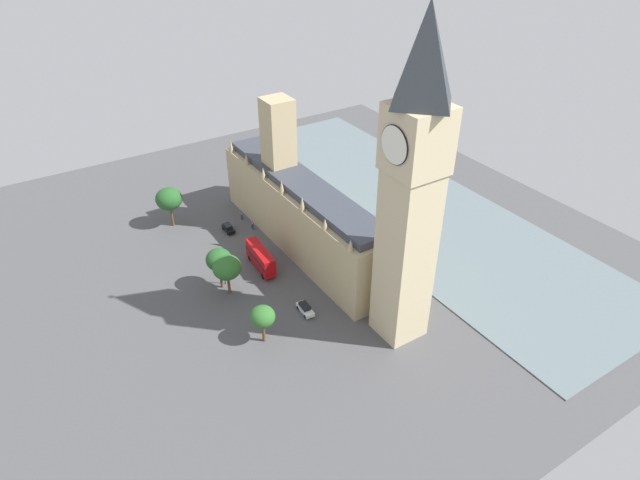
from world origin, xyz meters
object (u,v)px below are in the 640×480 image
parliament_building (300,209)px  plane_tree_opposite_hall (219,260)px  clock_tower (412,185)px  pedestrian_corner (242,217)px  plane_tree_midblock (169,199)px  pedestrian_kerbside (253,226)px  car_black_by_river_gate (228,228)px  plane_tree_trailing (262,317)px  street_lamp_far_end (223,267)px  car_white_near_tower (305,309)px  double_decker_bus_under_trees (261,258)px  plane_tree_leading (227,268)px

parliament_building → plane_tree_opposite_hall: size_ratio=6.08×
clock_tower → pedestrian_corner: bearing=-82.1°
plane_tree_opposite_hall → plane_tree_midblock: (0.09, -28.31, 0.43)m
clock_tower → pedestrian_kerbside: size_ratio=35.45×
parliament_building → pedestrian_corner: (6.95, -16.54, -8.06)m
pedestrian_kerbside → plane_tree_midblock: (15.41, -11.73, 6.52)m
parliament_building → car_black_by_river_gate: parliament_building is taller
plane_tree_trailing → plane_tree_opposite_hall: 18.49m
clock_tower → car_black_by_river_gate: size_ratio=13.50×
street_lamp_far_end → pedestrian_corner: bearing=-123.5°
pedestrian_kerbside → plane_tree_midblock: 20.44m
pedestrian_corner → street_lamp_far_end: bearing=-88.1°
clock_tower → pedestrian_kerbside: (6.87, -45.63, -29.33)m
car_black_by_river_gate → street_lamp_far_end: street_lamp_far_end is taller
car_white_near_tower → plane_tree_midblock: (10.38, -44.10, 6.37)m
plane_tree_trailing → street_lamp_far_end: (-0.98, -19.07, -1.43)m
double_decker_bus_under_trees → pedestrian_corner: 21.16m
car_black_by_river_gate → plane_tree_midblock: (10.11, -9.51, 6.37)m
clock_tower → plane_tree_trailing: 34.64m
car_black_by_river_gate → plane_tree_midblock: size_ratio=0.43×
plane_tree_leading → plane_tree_trailing: bearing=88.3°
plane_tree_opposite_hall → pedestrian_corner: bearing=-124.5°
clock_tower → street_lamp_far_end: bearing=-54.4°
car_white_near_tower → plane_tree_midblock: bearing=-73.1°
double_decker_bus_under_trees → plane_tree_opposite_hall: 10.80m
clock_tower → plane_tree_opposite_hall: (22.19, -29.05, -23.24)m
car_white_near_tower → plane_tree_trailing: (10.30, 2.66, 4.79)m
car_white_near_tower → plane_tree_midblock: 45.75m
parliament_building → plane_tree_leading: 23.25m
double_decker_bus_under_trees → pedestrian_corner: bearing=-100.3°
parliament_building → pedestrian_kerbside: 15.27m
parliament_building → street_lamp_far_end: parliament_building is taller
plane_tree_midblock → car_white_near_tower: bearing=103.2°
clock_tower → car_white_near_tower: (11.90, -13.26, -29.17)m
clock_tower → pedestrian_corner: 59.33m
car_white_near_tower → pedestrian_kerbside: bearing=-95.2°
parliament_building → clock_tower: size_ratio=0.95×
plane_tree_leading → plane_tree_opposite_hall: bearing=-80.7°
car_white_near_tower → plane_tree_midblock: plane_tree_midblock is taller
clock_tower → double_decker_bus_under_trees: bearing=-68.1°
clock_tower → plane_tree_opposite_hall: clock_tower is taller
pedestrian_kerbside → street_lamp_far_end: size_ratio=0.27×
car_white_near_tower → plane_tree_trailing: size_ratio=0.61×
car_black_by_river_gate → car_white_near_tower: bearing=91.6°
parliament_building → plane_tree_opposite_hall: parliament_building is taller
car_black_by_river_gate → pedestrian_corner: (-5.10, -3.23, -0.17)m
plane_tree_midblock → plane_tree_leading: bearing=91.0°
street_lamp_far_end → car_black_by_river_gate: bearing=-116.5°
pedestrian_corner → car_white_near_tower: bearing=-62.0°
pedestrian_corner → plane_tree_opposite_hall: plane_tree_opposite_hall is taller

